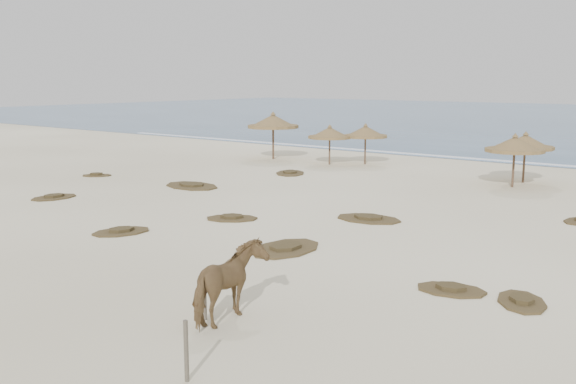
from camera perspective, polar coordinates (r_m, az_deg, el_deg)
ground at (r=19.51m, az=-6.68°, el=-4.99°), size 160.00×160.00×0.00m
foam_line at (r=41.89m, az=19.00°, el=2.58°), size 70.00×0.60×0.01m
palapa_0 at (r=40.72m, az=-1.34°, el=6.24°), size 4.15×4.15×3.03m
palapa_1 at (r=38.55m, az=6.90°, el=5.29°), size 2.79×2.79×2.45m
palapa_2 at (r=38.15m, az=3.73°, el=5.22°), size 3.39×3.39×2.40m
palapa_3 at (r=33.35m, az=20.35°, el=4.13°), size 2.83×2.83×2.54m
palapa_4 at (r=31.78m, az=19.51°, el=3.94°), size 2.81×2.81×2.56m
horse at (r=13.53m, az=-5.21°, el=-8.11°), size 1.21×2.08×1.65m
fence_post_near at (r=11.17m, az=-9.04°, el=-13.79°), size 0.09×0.09×1.08m
fence_post_far at (r=13.78m, az=-7.40°, el=-9.28°), size 0.09×0.09×0.98m
scrub_0 at (r=29.20m, az=-20.08°, el=-0.42°), size 1.46×2.08×0.16m
scrub_1 at (r=30.72m, az=-8.56°, el=0.58°), size 3.29×2.36×0.16m
scrub_2 at (r=23.40m, az=-5.02°, el=-2.30°), size 2.26×2.09×0.16m
scrub_3 at (r=23.41m, az=7.17°, el=-2.34°), size 2.62×1.88×0.16m
scrub_4 at (r=15.69m, az=20.05°, el=-9.10°), size 1.72×1.94×0.16m
scrub_6 at (r=34.51m, az=0.20°, el=1.72°), size 2.58×2.80×0.16m
scrub_8 at (r=35.19m, az=-16.64°, el=1.46°), size 1.82×1.73×0.16m
scrub_9 at (r=19.22m, az=-0.20°, el=-4.99°), size 1.79×2.66×0.16m
scrub_11 at (r=22.00m, az=-14.60°, el=-3.39°), size 1.86×2.25×0.16m
scrub_12 at (r=16.05m, az=14.31°, el=-8.36°), size 1.90×1.46×0.16m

